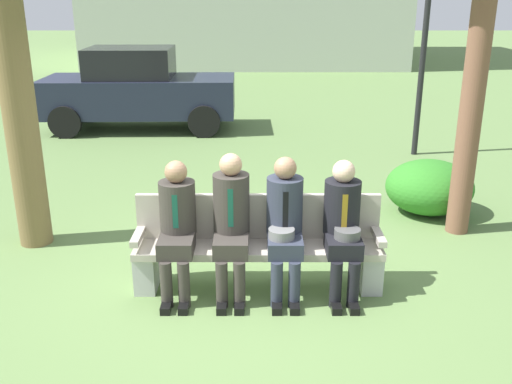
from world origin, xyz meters
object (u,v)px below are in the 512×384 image
Objects in this scene: seated_man_leftmost at (175,222)px; seated_man_centerleft at (229,218)px; parked_car_near at (136,89)px; park_bench at (256,244)px; street_lamp at (423,28)px; seated_man_rightmost at (341,222)px; seated_man_centerright at (283,221)px; shrub_near_bench at (427,187)px.

seated_man_centerleft is at bearing 0.76° from seated_man_leftmost.
park_bench is at bearing -70.19° from parked_car_near.
seated_man_rightmost is at bearing -112.06° from street_lamp.
seated_man_centerright reaches higher than park_bench.
seated_man_centerleft reaches higher than park_bench.
parked_car_near reaches higher than park_bench.
seated_man_rightmost is at bearing -0.20° from seated_man_leftmost.
shrub_near_bench is (2.22, 1.96, -0.09)m from park_bench.
seated_man_rightmost is at bearing -124.40° from shrub_near_bench.
seated_man_centerright is 0.37× the size of street_lamp.
seated_man_centerright reaches higher than shrub_near_bench.
street_lamp is at bearing 54.42° from seated_man_leftmost.
seated_man_centerleft is 0.38× the size of street_lamp.
seated_man_centerleft reaches higher than seated_man_leftmost.
park_bench is 0.42m from seated_man_centerleft.
park_bench is 0.82m from seated_man_leftmost.
seated_man_rightmost is 1.15× the size of shrub_near_bench.
seated_man_leftmost is at bearing -144.87° from shrub_near_bench.
seated_man_rightmost is (1.54, -0.01, -0.00)m from seated_man_leftmost.
seated_man_centerleft is at bearing -121.59° from street_lamp.
seated_man_centerleft is (0.50, 0.01, 0.04)m from seated_man_leftmost.
seated_man_centerleft is at bearing -139.84° from shrub_near_bench.
seated_man_centerright is (1.00, -0.00, 0.01)m from seated_man_leftmost.
seated_man_centerright is at bearing -28.63° from park_bench.
seated_man_centerleft reaches higher than shrub_near_bench.
seated_man_centerleft is at bearing 178.98° from seated_man_centerright.
park_bench is 1.74× the size of seated_man_centerleft.
seated_man_rightmost is (0.78, -0.14, 0.28)m from park_bench.
seated_man_centerright is at bearing -0.12° from seated_man_leftmost.
seated_man_centerright is 1.17× the size of shrub_near_bench.
seated_man_leftmost is (-0.76, -0.13, 0.28)m from park_bench.
seated_man_leftmost is 0.50m from seated_man_centerleft.
seated_man_rightmost is at bearing -65.03° from parked_car_near.
seated_man_rightmost is 2.57m from shrub_near_bench.
parked_car_near is (-1.71, 6.97, 0.12)m from seated_man_leftmost.
street_lamp is (2.02, 4.98, 1.46)m from seated_man_rightmost.
park_bench is 0.60× the size of parked_car_near.
parked_car_near reaches higher than seated_man_centerright.
street_lamp reaches higher than park_bench.
seated_man_centerright is at bearing -68.77° from parked_car_near.
shrub_near_bench is at bearing -46.13° from parked_car_near.
seated_man_leftmost is 3.66m from shrub_near_bench.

